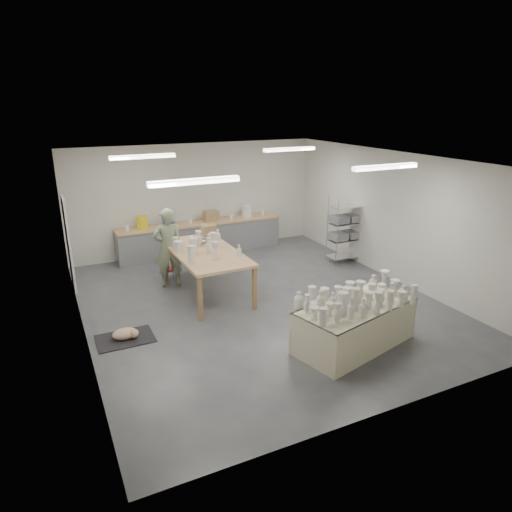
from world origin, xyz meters
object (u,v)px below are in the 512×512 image
work_table (205,250)px  red_stool (167,270)px  drying_table (355,322)px  potter (168,248)px

work_table → red_stool: bearing=123.5°
red_stool → work_table: bearing=-55.9°
drying_table → potter: potter is taller
work_table → red_stool: (-0.63, 0.93, -0.69)m
drying_table → work_table: bearing=100.0°
work_table → red_stool: 1.32m
drying_table → red_stool: drying_table is taller
drying_table → work_table: work_table is taller
potter → drying_table: bearing=123.2°
red_stool → drying_table: bearing=-63.4°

